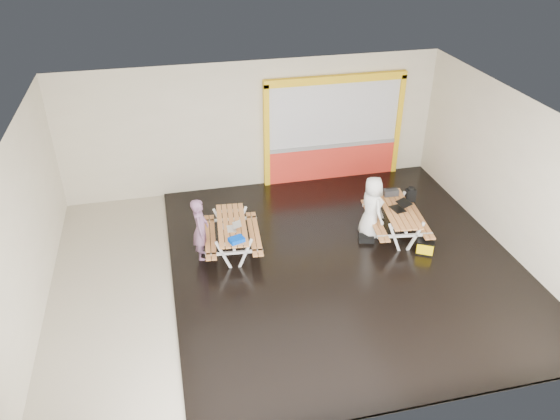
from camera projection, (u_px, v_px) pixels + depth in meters
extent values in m
cube|color=beige|center=(289.00, 270.00, 11.76)|extent=(10.00, 8.00, 0.01)
cube|color=white|center=(291.00, 118.00, 9.97)|extent=(10.00, 8.00, 0.01)
cube|color=beige|center=(253.00, 127.00, 14.22)|extent=(10.00, 0.01, 3.50)
cube|color=beige|center=(359.00, 339.00, 7.51)|extent=(10.00, 0.01, 3.50)
cube|color=beige|center=(25.00, 231.00, 9.90)|extent=(0.01, 8.00, 3.50)
cube|color=beige|center=(512.00, 175.00, 11.84)|extent=(0.01, 8.00, 3.50)
cube|color=black|center=(344.00, 261.00, 11.99)|extent=(7.50, 7.98, 0.05)
cube|color=red|center=(332.00, 163.00, 15.22)|extent=(3.60, 0.12, 1.00)
cube|color=gray|center=(333.00, 145.00, 14.95)|extent=(3.60, 0.14, 0.10)
cube|color=silver|center=(334.00, 114.00, 14.49)|extent=(3.60, 0.08, 1.72)
cube|color=yellow|center=(266.00, 137.00, 14.37)|extent=(0.14, 0.16, 2.90)
cube|color=yellow|center=(398.00, 125.00, 15.09)|extent=(0.14, 0.16, 2.90)
cube|color=yellow|center=(336.00, 79.00, 13.99)|extent=(3.88, 0.16, 0.20)
cube|color=#BA7841|center=(220.00, 226.00, 11.99)|extent=(0.27, 1.81, 0.04)
cube|color=#BA7841|center=(226.00, 225.00, 12.01)|extent=(0.27, 1.81, 0.04)
cube|color=#BA7841|center=(232.00, 225.00, 12.02)|extent=(0.27, 1.81, 0.04)
cube|color=#BA7841|center=(237.00, 224.00, 12.04)|extent=(0.27, 1.81, 0.04)
cube|color=#BA7841|center=(243.00, 224.00, 12.05)|extent=(0.27, 1.81, 0.04)
cube|color=white|center=(224.00, 255.00, 11.58)|extent=(0.34, 0.08, 0.72)
cube|color=white|center=(245.00, 253.00, 11.63)|extent=(0.34, 0.08, 0.72)
cube|color=white|center=(234.00, 253.00, 11.58)|extent=(1.24, 0.16, 0.05)
cube|color=white|center=(234.00, 244.00, 11.46)|extent=(0.61, 0.11, 0.05)
cube|color=white|center=(221.00, 222.00, 12.74)|extent=(0.34, 0.08, 0.72)
cube|color=white|center=(240.00, 220.00, 12.80)|extent=(0.34, 0.08, 0.72)
cube|color=white|center=(230.00, 219.00, 12.75)|extent=(1.24, 0.16, 0.05)
cube|color=white|center=(230.00, 211.00, 12.63)|extent=(0.61, 0.11, 0.05)
cube|color=white|center=(232.00, 232.00, 12.12)|extent=(0.18, 1.48, 0.05)
cube|color=#BA7841|center=(207.00, 237.00, 12.09)|extent=(0.26, 1.81, 0.04)
cube|color=#BA7841|center=(213.00, 236.00, 12.11)|extent=(0.26, 1.81, 0.04)
cube|color=#BA7841|center=(252.00, 233.00, 12.21)|extent=(0.26, 1.81, 0.04)
cube|color=#BA7841|center=(257.00, 233.00, 12.23)|extent=(0.26, 1.81, 0.04)
cube|color=#BA7841|center=(386.00, 209.00, 12.57)|extent=(0.35, 1.87, 0.04)
cube|color=#BA7841|center=(392.00, 209.00, 12.58)|extent=(0.35, 1.87, 0.04)
cube|color=#BA7841|center=(398.00, 208.00, 12.59)|extent=(0.35, 1.87, 0.04)
cube|color=#BA7841|center=(403.00, 208.00, 12.60)|extent=(0.35, 1.87, 0.04)
cube|color=#BA7841|center=(409.00, 208.00, 12.61)|extent=(0.35, 1.87, 0.04)
cube|color=white|center=(394.00, 238.00, 12.13)|extent=(0.35, 0.10, 0.75)
cube|color=white|center=(415.00, 236.00, 12.17)|extent=(0.35, 0.10, 0.75)
cube|color=white|center=(405.00, 236.00, 12.13)|extent=(1.28, 0.22, 0.06)
cube|color=white|center=(406.00, 226.00, 12.01)|extent=(0.63, 0.14, 0.06)
cube|color=white|center=(378.00, 206.00, 13.35)|extent=(0.35, 0.10, 0.75)
cube|color=white|center=(397.00, 205.00, 13.39)|extent=(0.35, 0.10, 0.75)
cube|color=white|center=(388.00, 204.00, 13.35)|extent=(1.28, 0.22, 0.06)
cube|color=white|center=(389.00, 195.00, 13.22)|extent=(0.63, 0.14, 0.06)
cube|color=white|center=(397.00, 215.00, 12.69)|extent=(0.25, 1.53, 0.06)
cube|color=#BA7841|center=(372.00, 220.00, 12.68)|extent=(0.35, 1.87, 0.04)
cube|color=#BA7841|center=(378.00, 220.00, 12.70)|extent=(0.35, 1.87, 0.04)
cube|color=#BA7841|center=(415.00, 218.00, 12.77)|extent=(0.35, 1.87, 0.04)
cube|color=#BA7841|center=(420.00, 217.00, 12.78)|extent=(0.35, 1.87, 0.04)
imported|color=#785172|center=(200.00, 229.00, 11.76)|extent=(0.44, 0.59, 1.48)
imported|color=white|center=(372.00, 208.00, 12.51)|extent=(0.61, 0.83, 1.55)
cube|color=silver|center=(232.00, 229.00, 11.84)|extent=(0.21, 0.29, 0.02)
cube|color=silver|center=(237.00, 224.00, 11.80)|extent=(0.19, 0.29, 0.05)
cube|color=silver|center=(237.00, 224.00, 11.80)|extent=(0.16, 0.25, 0.04)
cube|color=black|center=(398.00, 209.00, 12.52)|extent=(0.31, 0.40, 0.02)
cube|color=black|center=(404.00, 203.00, 12.51)|extent=(0.29, 0.39, 0.07)
cube|color=silver|center=(404.00, 203.00, 12.50)|extent=(0.25, 0.35, 0.06)
cube|color=#0039C0|center=(236.00, 240.00, 11.40)|extent=(0.36, 0.31, 0.09)
cube|color=black|center=(391.00, 192.00, 13.06)|extent=(0.36, 0.19, 0.16)
cylinder|color=black|center=(391.00, 188.00, 13.00)|extent=(0.26, 0.03, 0.02)
cube|color=black|center=(410.00, 195.00, 13.26)|extent=(0.24, 0.17, 0.33)
cylinder|color=black|center=(411.00, 189.00, 13.17)|extent=(0.16, 0.16, 0.08)
cube|color=black|center=(366.00, 238.00, 12.62)|extent=(0.40, 0.34, 0.13)
cube|color=black|center=(424.00, 253.00, 12.21)|extent=(0.45, 0.40, 0.04)
cube|color=#F2C301|center=(425.00, 247.00, 12.14)|extent=(0.42, 0.37, 0.28)
cube|color=black|center=(426.00, 242.00, 12.06)|extent=(0.45, 0.40, 0.03)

